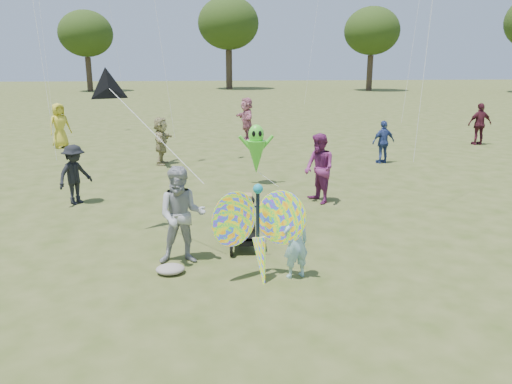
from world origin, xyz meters
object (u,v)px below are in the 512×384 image
alien_kite (256,151)px  crowd_e (319,169)px  adult_man (182,216)px  crowd_g (60,126)px  crowd_b (75,175)px  crowd_j (247,119)px  butterfly_kite (259,232)px  child_girl (296,242)px  crowd_d (161,141)px  crowd_h (480,124)px  crowd_c (383,142)px  jogging_stroller (242,217)px

alien_kite → crowd_e: bearing=-57.0°
adult_man → crowd_g: crowd_g is taller
crowd_e → alien_kite: bearing=-165.7°
adult_man → crowd_b: size_ratio=1.18×
crowd_j → adult_man: bearing=-20.8°
crowd_g → butterfly_kite: 15.05m
child_girl → crowd_d: crowd_d is taller
crowd_b → crowd_j: (5.13, 9.85, 0.20)m
crowd_d → crowd_h: bearing=-70.0°
crowd_c → crowd_g: crowd_g is taller
crowd_c → crowd_j: (-4.29, 5.70, 0.20)m
crowd_c → crowd_g: 12.83m
crowd_d → jogging_stroller: 8.48m
crowd_g → crowd_j: (7.77, 1.31, 0.04)m
child_girl → crowd_d: size_ratio=0.75×
crowd_d → crowd_j: bearing=-25.4°
crowd_c → butterfly_kite: (-5.34, -9.08, 0.08)m
child_girl → crowd_j: size_ratio=0.65×
crowd_c → crowd_e: size_ratio=0.85×
crowd_e → crowd_j: size_ratio=0.93×
child_girl → alien_kite: alien_kite is taller
child_girl → crowd_c: 10.21m
adult_man → crowd_e: size_ratio=1.00×
alien_kite → crowd_g: bearing=136.5°
crowd_e → crowd_g: bearing=-154.9°
crowd_e → jogging_stroller: bearing=-55.0°
crowd_d → alien_kite: (2.95, -3.16, 0.15)m
crowd_c → adult_man: bearing=36.4°
adult_man → crowd_c: adult_man is taller
crowd_d → crowd_b: bearing=167.7°
jogging_stroller → butterfly_kite: (0.16, -1.46, 0.21)m
adult_man → alien_kite: adult_man is taller
crowd_b → crowd_e: crowd_e is taller
crowd_g → butterfly_kite: size_ratio=1.00×
child_girl → jogging_stroller: child_girl is taller
adult_man → alien_kite: size_ratio=1.01×
crowd_d → crowd_e: size_ratio=0.93×
alien_kite → crowd_h: bearing=30.4°
crowd_g → alien_kite: crowd_g is taller
alien_kite → adult_man: bearing=-108.5°
adult_man → jogging_stroller: size_ratio=1.61×
adult_man → crowd_c: (6.61, 8.24, -0.14)m
adult_man → crowd_h: bearing=45.0°
crowd_c → alien_kite: alien_kite is taller
crowd_j → crowd_g: bearing=-91.8°
child_girl → alien_kite: 6.48m
child_girl → jogging_stroller: (-0.77, 1.43, -0.00)m
crowd_h → alien_kite: size_ratio=1.01×
crowd_d → crowd_g: bearing=57.1°
crowd_b → butterfly_kite: butterfly_kite is taller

